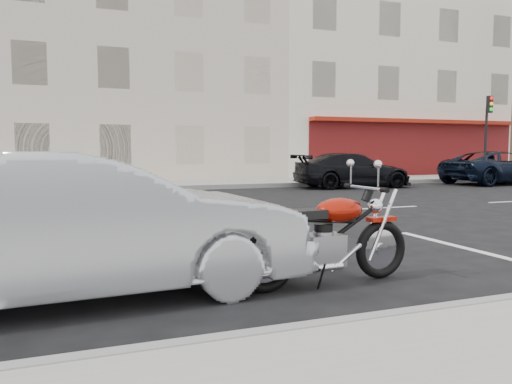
# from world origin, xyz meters

# --- Properties ---
(ground) EXTENTS (120.00, 120.00, 0.00)m
(ground) POSITION_xyz_m (0.00, 0.00, 0.00)
(ground) COLOR black
(ground) RESTS_ON ground
(sidewalk_far) EXTENTS (80.00, 3.40, 0.15)m
(sidewalk_far) POSITION_xyz_m (-5.00, 8.70, 0.07)
(sidewalk_far) COLOR gray
(sidewalk_far) RESTS_ON ground
(curb_near) EXTENTS (80.00, 0.12, 0.16)m
(curb_near) POSITION_xyz_m (-5.00, -7.00, 0.08)
(curb_near) COLOR gray
(curb_near) RESTS_ON ground
(curb_far) EXTENTS (80.00, 0.12, 0.16)m
(curb_far) POSITION_xyz_m (-5.00, 7.00, 0.08)
(curb_far) COLOR gray
(curb_far) RESTS_ON ground
(bldg_cream) EXTENTS (12.00, 12.00, 11.50)m
(bldg_cream) POSITION_xyz_m (-2.00, 16.30, 5.75)
(bldg_cream) COLOR beige
(bldg_cream) RESTS_ON ground
(bldg_corner) EXTENTS (14.00, 12.00, 12.50)m
(bldg_corner) POSITION_xyz_m (11.00, 16.30, 6.25)
(bldg_corner) COLOR silver
(bldg_corner) RESTS_ON ground
(traffic_light) EXTENTS (0.26, 0.30, 3.80)m
(traffic_light) POSITION_xyz_m (13.50, 8.33, 2.56)
(traffic_light) COLOR black
(traffic_light) RESTS_ON sidewalk_far
(fire_hydrant) EXTENTS (0.20, 0.20, 0.72)m
(fire_hydrant) POSITION_xyz_m (12.00, 8.50, 0.53)
(fire_hydrant) COLOR beige
(fire_hydrant) RESTS_ON sidewalk_far
(motorcycle) EXTENTS (2.04, 0.67, 1.02)m
(motorcycle) POSITION_xyz_m (-2.09, -5.58, 0.47)
(motorcycle) COLOR black
(motorcycle) RESTS_ON ground
(sedan_silver) EXTENTS (4.31, 1.70, 1.39)m
(sedan_silver) POSITION_xyz_m (-5.16, -5.22, 0.70)
(sedan_silver) COLOR #A5A8AD
(sedan_silver) RESTS_ON ground
(suv_far) EXTENTS (4.99, 2.58, 1.34)m
(suv_far) POSITION_xyz_m (11.23, 5.48, 0.67)
(suv_far) COLOR black
(suv_far) RESTS_ON ground
(car_far) EXTENTS (4.55, 2.16, 1.28)m
(car_far) POSITION_xyz_m (4.60, 5.88, 0.64)
(car_far) COLOR black
(car_far) RESTS_ON ground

